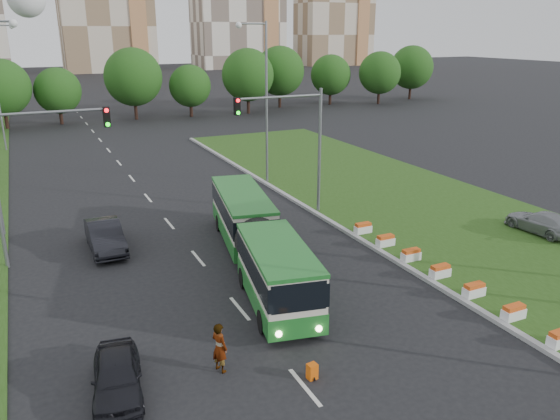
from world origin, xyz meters
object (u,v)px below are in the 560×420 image
articulated_bus (254,239)px  traffic_mast_left (28,160)px  traffic_mast_median (297,133)px  pedestrian (220,347)px  shopping_trolley (312,371)px  car_left_near (117,376)px  car_median (542,222)px  car_left_far (105,236)px

articulated_bus → traffic_mast_left: bearing=162.1°
traffic_mast_median → pedestrian: size_ratio=4.34×
pedestrian → traffic_mast_left: bearing=-1.6°
shopping_trolley → car_left_near: bearing=154.9°
traffic_mast_median → articulated_bus: traffic_mast_median is taller
traffic_mast_left → car_median: 28.07m
car_left_far → pedestrian: size_ratio=2.61×
car_left_near → shopping_trolley: size_ratio=6.81×
car_median → car_left_far: bearing=-22.6°
traffic_mast_median → car_left_near: 19.74m
car_median → shopping_trolley: 19.75m
articulated_bus → car_median: articulated_bus is taller
traffic_mast_median → car_left_near: bearing=-134.6°
car_left_near → articulated_bus: bearing=51.4°
articulated_bus → car_left_far: size_ratio=3.14×
pedestrian → articulated_bus: bearing=-53.8°
traffic_mast_left → articulated_bus: 11.61m
traffic_mast_left → pedestrian: bearing=-68.2°
car_left_far → car_left_near: bearing=-96.7°
traffic_mast_left → pedestrian: 14.56m
car_left_near → shopping_trolley: car_left_near is taller
shopping_trolley → pedestrian: bearing=139.4°
traffic_mast_median → shopping_trolley: 18.03m
traffic_mast_median → car_left_far: bearing=-176.6°
traffic_mast_left → car_left_near: (1.70, -12.65, -4.69)m
car_left_far → traffic_mast_median: bearing=3.5°
shopping_trolley → articulated_bus: bearing=72.5°
shopping_trolley → car_median: bearing=12.4°
articulated_bus → pedestrian: bearing=-109.5°
car_left_near → car_median: 25.17m
car_left_far → car_median: size_ratio=1.10×
pedestrian → shopping_trolley: pedestrian is taller
car_left_near → traffic_mast_median: bearing=53.9°
car_left_far → shopping_trolley: size_ratio=8.48×
car_left_far → shopping_trolley: 15.66m
traffic_mast_left → articulated_bus: (9.60, -5.30, -3.82)m
car_left_near → car_median: car_median is taller
car_left_near → pedestrian: bearing=4.6°
traffic_mast_left → pedestrian: (5.15, -12.88, -4.43)m
articulated_bus → car_left_far: 8.51m
traffic_mast_median → pedestrian: 17.68m
traffic_mast_left → car_median: traffic_mast_left is taller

